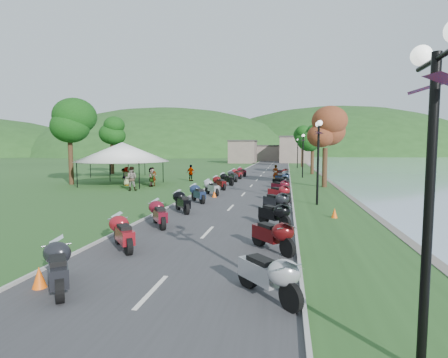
{
  "coord_description": "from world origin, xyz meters",
  "views": [
    {
      "loc": [
        3.13,
        -3.67,
        3.44
      ],
      "look_at": [
        -1.14,
        20.2,
        1.3
      ],
      "focal_mm": 28.0,
      "sensor_mm": 36.0,
      "label": 1
    }
  ],
  "objects_px": {
    "pedestrian_a": "(153,186)",
    "streetlamp_near": "(429,212)",
    "pedestrian_c": "(124,184)",
    "vendor_tent_main": "(123,164)",
    "pedestrian_b": "(132,191)"
  },
  "relations": [
    {
      "from": "pedestrian_a",
      "to": "streetlamp_near",
      "type": "bearing_deg",
      "value": -95.98
    },
    {
      "from": "pedestrian_a",
      "to": "pedestrian_c",
      "type": "distance_m",
      "value": 3.53
    },
    {
      "from": "streetlamp_near",
      "to": "vendor_tent_main",
      "type": "distance_m",
      "value": 30.45
    },
    {
      "from": "vendor_tent_main",
      "to": "pedestrian_a",
      "type": "xyz_separation_m",
      "value": [
        3.16,
        -0.48,
        -2.0
      ]
    },
    {
      "from": "streetlamp_near",
      "to": "pedestrian_b",
      "type": "bearing_deg",
      "value": 124.64
    },
    {
      "from": "pedestrian_a",
      "to": "pedestrian_c",
      "type": "bearing_deg",
      "value": 126.66
    },
    {
      "from": "pedestrian_a",
      "to": "vendor_tent_main",
      "type": "bearing_deg",
      "value": 135.57
    },
    {
      "from": "streetlamp_near",
      "to": "pedestrian_b",
      "type": "relative_size",
      "value": 2.55
    },
    {
      "from": "vendor_tent_main",
      "to": "pedestrian_a",
      "type": "relative_size",
      "value": 3.38
    },
    {
      "from": "streetlamp_near",
      "to": "pedestrian_a",
      "type": "height_order",
      "value": "streetlamp_near"
    },
    {
      "from": "pedestrian_b",
      "to": "pedestrian_c",
      "type": "xyz_separation_m",
      "value": [
        -2.96,
        4.72,
        0.0
      ]
    },
    {
      "from": "vendor_tent_main",
      "to": "pedestrian_b",
      "type": "relative_size",
      "value": 2.96
    },
    {
      "from": "pedestrian_a",
      "to": "pedestrian_b",
      "type": "xyz_separation_m",
      "value": [
        -0.4,
        -3.66,
        0.0
      ]
    },
    {
      "from": "pedestrian_a",
      "to": "pedestrian_b",
      "type": "distance_m",
      "value": 3.68
    },
    {
      "from": "vendor_tent_main",
      "to": "pedestrian_a",
      "type": "height_order",
      "value": "vendor_tent_main"
    }
  ]
}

